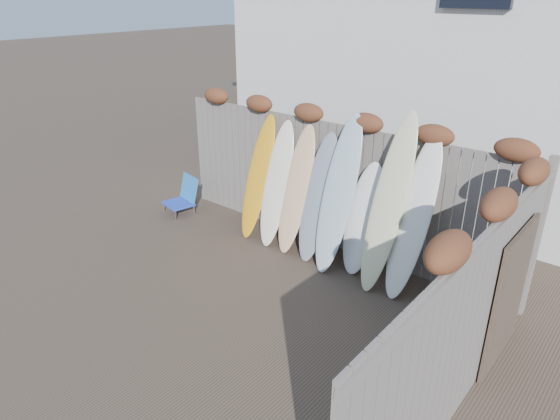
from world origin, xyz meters
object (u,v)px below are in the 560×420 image
Objects in this scene: lattice_panel at (509,297)px; surfboard_0 at (258,177)px; wooden_crate at (452,342)px; beach_chair at (184,196)px.

surfboard_0 reaches higher than lattice_panel.
lattice_panel reaches higher than wooden_crate.
beach_chair is 0.42× the size of lattice_panel.
beach_chair is at bearing 170.43° from wooden_crate.
wooden_crate reaches higher than beach_chair.
surfboard_0 reaches higher than beach_chair.
wooden_crate is 0.33× the size of surfboard_0.
beach_chair is at bearing 176.03° from lattice_panel.
wooden_crate is 0.42× the size of lattice_panel.
lattice_panel is (0.35, 0.50, 0.47)m from wooden_crate.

